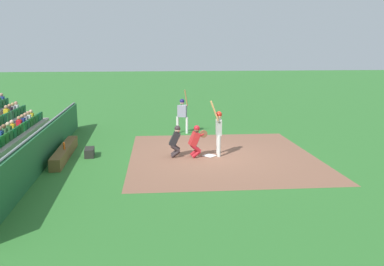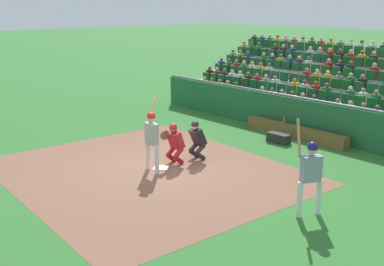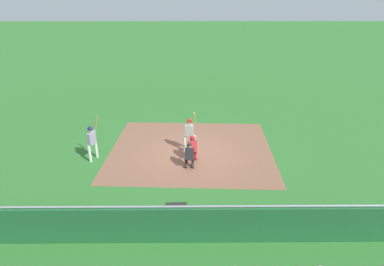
% 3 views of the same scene
% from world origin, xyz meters
% --- Properties ---
extents(ground_plane, '(160.00, 160.00, 0.00)m').
position_xyz_m(ground_plane, '(0.00, 0.00, 0.00)').
color(ground_plane, '#2F6E2B').
extents(infield_dirt_patch, '(8.77, 7.72, 0.01)m').
position_xyz_m(infield_dirt_patch, '(0.00, 0.50, 0.00)').
color(infield_dirt_patch, brown).
rests_on(infield_dirt_patch, ground_plane).
extents(home_plate_marker, '(0.62, 0.62, 0.02)m').
position_xyz_m(home_plate_marker, '(0.00, 0.00, 0.02)').
color(home_plate_marker, white).
rests_on(home_plate_marker, infield_dirt_patch).
extents(batter_at_plate, '(0.66, 0.54, 2.26)m').
position_xyz_m(batter_at_plate, '(-0.07, 0.36, 1.12)').
color(batter_at_plate, silver).
rests_on(batter_at_plate, ground_plane).
extents(catcher_crouching, '(0.49, 0.74, 1.30)m').
position_xyz_m(catcher_crouching, '(0.07, -0.58, 0.72)').
color(catcher_crouching, '#AF1922').
rests_on(catcher_crouching, ground_plane).
extents(home_plate_umpire, '(0.49, 0.49, 1.28)m').
position_xyz_m(home_plate_umpire, '(-0.08, -1.37, 0.70)').
color(home_plate_umpire, '#2D2324').
rests_on(home_plate_umpire, ground_plane).
extents(dugout_wall, '(14.45, 0.24, 1.43)m').
position_xyz_m(dugout_wall, '(0.00, -6.29, 0.69)').
color(dugout_wall, '#205F33').
rests_on(dugout_wall, ground_plane).
extents(dugout_bench, '(4.25, 0.40, 0.44)m').
position_xyz_m(dugout_bench, '(-0.58, -5.74, 0.22)').
color(dugout_bench, brown).
rests_on(dugout_bench, ground_plane).
extents(water_bottle_on_bench, '(0.07, 0.07, 0.26)m').
position_xyz_m(water_bottle_on_bench, '(-0.10, -5.67, 0.57)').
color(water_bottle_on_bench, '#E05415').
rests_on(water_bottle_on_bench, dugout_bench).
extents(equipment_duffel_bag, '(0.84, 0.40, 0.33)m').
position_xyz_m(equipment_duffel_bag, '(-0.59, -4.79, 0.17)').
color(equipment_duffel_bag, black).
rests_on(equipment_duffel_bag, ground_plane).
extents(on_deck_batter, '(0.61, 0.63, 2.28)m').
position_xyz_m(on_deck_batter, '(-4.85, -0.56, 1.11)').
color(on_deck_batter, silver).
rests_on(on_deck_batter, ground_plane).
extents(bleacher_stand, '(16.93, 5.32, 3.12)m').
position_xyz_m(bleacher_stand, '(0.01, -11.29, 0.93)').
color(bleacher_stand, '#A4988F').
rests_on(bleacher_stand, ground_plane).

